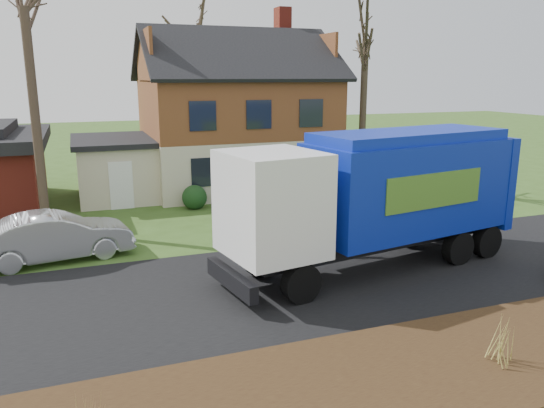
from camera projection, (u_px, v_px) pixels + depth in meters
name	position (u px, v px, depth m)	size (l,w,h in m)	color
ground	(310.00, 283.00, 14.99)	(120.00, 120.00, 0.00)	#35521B
road	(310.00, 282.00, 14.99)	(80.00, 7.00, 0.02)	black
mulch_verge	(424.00, 374.00, 10.12)	(80.00, 3.50, 0.30)	black
main_house	(226.00, 109.00, 27.23)	(12.95, 8.95, 9.26)	beige
garbage_truck	(381.00, 191.00, 15.73)	(9.87, 4.14, 4.11)	black
silver_sedan	(56.00, 237.00, 16.70)	(1.62, 4.65, 1.53)	#B4B8BC
tree_front_east	(367.00, 13.00, 25.43)	(3.84, 3.84, 10.66)	#413527
tree_back	(198.00, 3.00, 33.08)	(3.84, 3.84, 12.15)	#453729
grass_clump_mid	(502.00, 340.00, 10.14)	(0.33, 0.27, 0.93)	#A69649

